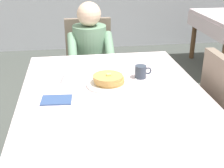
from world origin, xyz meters
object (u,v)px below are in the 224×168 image
object	(u,v)px
diner_person	(90,53)
fork_left_of_plate	(79,88)
dining_table_main	(114,108)
plate_breakfast	(109,84)
cup_coffee	(141,72)
breakfast_stack	(109,79)
chair_diner	(89,62)
syrup_pitcher	(65,77)
spoon_near_edge	(118,110)
knife_right_of_plate	(139,84)

from	to	relation	value
diner_person	fork_left_of_plate	xyz separation A→B (m)	(-0.14, -0.90, 0.07)
dining_table_main	plate_breakfast	xyz separation A→B (m)	(-0.01, 0.13, 0.10)
cup_coffee	breakfast_stack	bearing A→B (deg)	-159.00
plate_breakfast	fork_left_of_plate	size ratio (longest dim) A/B	1.56
chair_diner	syrup_pitcher	bearing A→B (deg)	77.05
dining_table_main	spoon_near_edge	distance (m)	0.21
fork_left_of_plate	knife_right_of_plate	world-z (taller)	same
diner_person	spoon_near_edge	distance (m)	1.21
chair_diner	breakfast_stack	distance (m)	1.06
knife_right_of_plate	breakfast_stack	bearing A→B (deg)	81.58
chair_diner	diner_person	size ratio (longest dim) A/B	0.83
diner_person	knife_right_of_plate	world-z (taller)	diner_person
cup_coffee	spoon_near_edge	world-z (taller)	cup_coffee
diner_person	cup_coffee	distance (m)	0.84
diner_person	breakfast_stack	distance (m)	0.89
chair_diner	knife_right_of_plate	bearing A→B (deg)	102.77
chair_diner	knife_right_of_plate	size ratio (longest dim) A/B	4.65
diner_person	plate_breakfast	xyz separation A→B (m)	(0.05, -0.88, 0.08)
plate_breakfast	knife_right_of_plate	distance (m)	0.19
breakfast_stack	syrup_pitcher	distance (m)	0.28
syrup_pitcher	fork_left_of_plate	world-z (taller)	syrup_pitcher
breakfast_stack	spoon_near_edge	world-z (taller)	breakfast_stack
syrup_pitcher	spoon_near_edge	distance (m)	0.49
syrup_pitcher	spoon_near_edge	bearing A→B (deg)	-56.02
knife_right_of_plate	plate_breakfast	bearing A→B (deg)	83.02
syrup_pitcher	fork_left_of_plate	xyz separation A→B (m)	(0.08, -0.10, -0.04)
chair_diner	knife_right_of_plate	world-z (taller)	chair_diner
plate_breakfast	cup_coffee	world-z (taller)	cup_coffee
diner_person	plate_breakfast	world-z (taller)	diner_person
breakfast_stack	knife_right_of_plate	size ratio (longest dim) A/B	0.99
plate_breakfast	fork_left_of_plate	xyz separation A→B (m)	(-0.19, -0.02, -0.01)
plate_breakfast	spoon_near_edge	xyz separation A→B (m)	(0.01, -0.33, -0.01)
syrup_pitcher	knife_right_of_plate	bearing A→B (deg)	-12.66
dining_table_main	fork_left_of_plate	size ratio (longest dim) A/B	8.47
plate_breakfast	breakfast_stack	xyz separation A→B (m)	(0.00, 0.00, 0.03)
diner_person	knife_right_of_plate	size ratio (longest dim) A/B	5.60
plate_breakfast	knife_right_of_plate	xyz separation A→B (m)	(0.19, -0.02, -0.01)
cup_coffee	fork_left_of_plate	world-z (taller)	cup_coffee
chair_diner	knife_right_of_plate	xyz separation A→B (m)	(0.24, -1.06, 0.21)
knife_right_of_plate	cup_coffee	bearing A→B (deg)	-19.35
diner_person	fork_left_of_plate	bearing A→B (deg)	81.16
plate_breakfast	breakfast_stack	world-z (taller)	breakfast_stack
diner_person	knife_right_of_plate	xyz separation A→B (m)	(0.24, -0.90, 0.07)
cup_coffee	knife_right_of_plate	xyz separation A→B (m)	(-0.04, -0.11, -0.04)
dining_table_main	plate_breakfast	world-z (taller)	plate_breakfast
spoon_near_edge	knife_right_of_plate	bearing A→B (deg)	72.72
chair_diner	plate_breakfast	xyz separation A→B (m)	(0.05, -1.04, 0.22)
syrup_pitcher	cup_coffee	bearing A→B (deg)	0.98
chair_diner	plate_breakfast	size ratio (longest dim) A/B	3.32
fork_left_of_plate	spoon_near_edge	xyz separation A→B (m)	(0.20, -0.31, 0.00)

